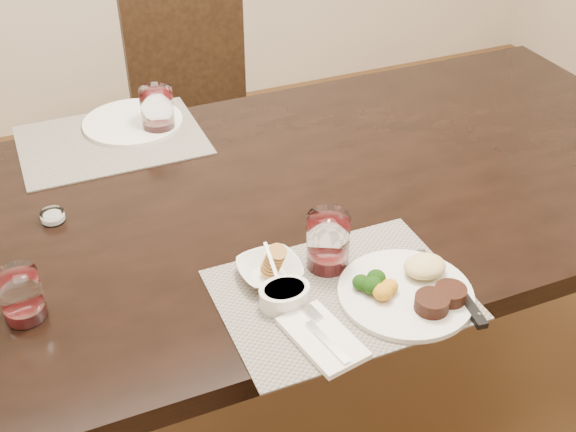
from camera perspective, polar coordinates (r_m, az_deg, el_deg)
name	(u,v)px	position (r m, az deg, el deg)	size (l,w,h in m)	color
ground_plane	(305,400)	(2.19, 1.34, -14.30)	(4.50, 4.50, 0.00)	#4F2D19
dining_table	(309,215)	(1.73, 1.64, 0.11)	(2.00, 1.00, 0.75)	black
chair_far	(199,111)	(2.58, -7.08, 8.20)	(0.42, 0.42, 0.90)	black
placemat_near	(341,294)	(1.39, 4.17, -6.19)	(0.46, 0.34, 0.00)	slate
placemat_far	(112,140)	(1.93, -13.77, 5.85)	(0.46, 0.34, 0.00)	slate
dinner_plate	(412,289)	(1.39, 9.78, -5.72)	(0.26, 0.26, 0.05)	silver
napkin_fork	(323,338)	(1.29, 2.74, -9.58)	(0.12, 0.18, 0.02)	white
steak_knife	(461,299)	(1.40, 13.54, -6.37)	(0.04, 0.24, 0.01)	silver
cracker_bowl	(270,270)	(1.41, -1.46, -4.28)	(0.12, 0.12, 0.05)	silver
sauce_ramekin	(284,295)	(1.35, -0.28, -6.24)	(0.10, 0.15, 0.08)	silver
wine_glass_near	(328,244)	(1.42, 3.18, -2.20)	(0.09, 0.09, 0.12)	silver
far_plate	(133,122)	(1.98, -12.15, 7.26)	(0.26, 0.26, 0.01)	silver
wine_glass_far	(158,112)	(1.92, -10.27, 8.09)	(0.09, 0.09, 0.12)	silver
wine_glass_side	(22,298)	(1.40, -20.28, -6.08)	(0.07, 0.07, 0.10)	silver
salt_cellar	(53,217)	(1.65, -18.09, -0.06)	(0.05, 0.05, 0.02)	silver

